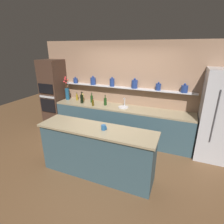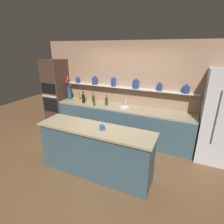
{
  "view_description": "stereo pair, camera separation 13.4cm",
  "coord_description": "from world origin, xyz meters",
  "px_view_note": "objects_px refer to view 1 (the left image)",
  "views": [
    {
      "loc": [
        1.4,
        -2.95,
        2.43
      ],
      "look_at": [
        -0.01,
        0.44,
        1.06
      ],
      "focal_mm": 28.0,
      "sensor_mm": 36.0,
      "label": 1
    },
    {
      "loc": [
        1.52,
        -2.9,
        2.43
      ],
      "look_at": [
        -0.01,
        0.44,
        1.06
      ],
      "focal_mm": 28.0,
      "sensor_mm": 36.0,
      "label": 2
    }
  ],
  "objects_px": {
    "refrigerator": "(219,116)",
    "bottle_wine_3": "(105,101)",
    "bottle_wine_5": "(82,99)",
    "sink_fixture": "(123,106)",
    "coffee_mug": "(104,127)",
    "flower_vase": "(67,92)",
    "bottle_wine_2": "(92,99)",
    "bottle_oil_4": "(77,97)",
    "oven_tower": "(54,95)",
    "bottle_oil_0": "(93,103)",
    "bottle_spirit_1": "(83,98)"
  },
  "relations": [
    {
      "from": "bottle_wine_5",
      "to": "coffee_mug",
      "type": "bearing_deg",
      "value": -47.33
    },
    {
      "from": "sink_fixture",
      "to": "bottle_wine_2",
      "type": "xyz_separation_m",
      "value": [
        -1.0,
        0.08,
        0.08
      ]
    },
    {
      "from": "flower_vase",
      "to": "sink_fixture",
      "type": "relative_size",
      "value": 2.58
    },
    {
      "from": "coffee_mug",
      "to": "bottle_oil_4",
      "type": "bearing_deg",
      "value": 134.57
    },
    {
      "from": "flower_vase",
      "to": "bottle_wine_2",
      "type": "xyz_separation_m",
      "value": [
        0.84,
        0.02,
        -0.13
      ]
    },
    {
      "from": "bottle_spirit_1",
      "to": "flower_vase",
      "type": "bearing_deg",
      "value": 179.65
    },
    {
      "from": "sink_fixture",
      "to": "bottle_wine_5",
      "type": "height_order",
      "value": "bottle_wine_5"
    },
    {
      "from": "coffee_mug",
      "to": "bottle_wine_3",
      "type": "bearing_deg",
      "value": 113.59
    },
    {
      "from": "flower_vase",
      "to": "bottle_wine_5",
      "type": "xyz_separation_m",
      "value": [
        0.61,
        -0.15,
        -0.1
      ]
    },
    {
      "from": "bottle_wine_2",
      "to": "refrigerator",
      "type": "bearing_deg",
      "value": -2.3
    },
    {
      "from": "sink_fixture",
      "to": "bottle_wine_5",
      "type": "xyz_separation_m",
      "value": [
        -1.23,
        -0.09,
        0.1
      ]
    },
    {
      "from": "bottle_oil_0",
      "to": "bottle_spirit_1",
      "type": "height_order",
      "value": "bottle_spirit_1"
    },
    {
      "from": "bottle_wine_2",
      "to": "bottle_wine_5",
      "type": "xyz_separation_m",
      "value": [
        -0.23,
        -0.17,
        0.02
      ]
    },
    {
      "from": "oven_tower",
      "to": "bottle_spirit_1",
      "type": "xyz_separation_m",
      "value": [
        0.99,
        0.07,
        -0.01
      ]
    },
    {
      "from": "bottle_wine_3",
      "to": "flower_vase",
      "type": "bearing_deg",
      "value": 177.07
    },
    {
      "from": "flower_vase",
      "to": "bottle_wine_2",
      "type": "distance_m",
      "value": 0.85
    },
    {
      "from": "flower_vase",
      "to": "sink_fixture",
      "type": "xyz_separation_m",
      "value": [
        1.84,
        -0.06,
        -0.2
      ]
    },
    {
      "from": "sink_fixture",
      "to": "bottle_wine_3",
      "type": "relative_size",
      "value": 0.92
    },
    {
      "from": "flower_vase",
      "to": "bottle_spirit_1",
      "type": "bearing_deg",
      "value": -0.35
    },
    {
      "from": "bottle_wine_5",
      "to": "bottle_oil_4",
      "type": "bearing_deg",
      "value": 145.5
    },
    {
      "from": "refrigerator",
      "to": "bottle_wine_3",
      "type": "height_order",
      "value": "refrigerator"
    },
    {
      "from": "bottle_spirit_1",
      "to": "bottle_wine_3",
      "type": "xyz_separation_m",
      "value": [
        0.76,
        -0.06,
        -0.01
      ]
    },
    {
      "from": "refrigerator",
      "to": "bottle_wine_5",
      "type": "height_order",
      "value": "refrigerator"
    },
    {
      "from": "sink_fixture",
      "to": "oven_tower",
      "type": "bearing_deg",
      "value": -179.68
    },
    {
      "from": "bottle_oil_4",
      "to": "bottle_wine_3",
      "type": "bearing_deg",
      "value": -6.73
    },
    {
      "from": "bottle_oil_4",
      "to": "bottle_wine_5",
      "type": "height_order",
      "value": "bottle_wine_5"
    },
    {
      "from": "refrigerator",
      "to": "oven_tower",
      "type": "xyz_separation_m",
      "value": [
        -4.5,
        0.04,
        0.03
      ]
    },
    {
      "from": "bottle_wine_2",
      "to": "coffee_mug",
      "type": "bearing_deg",
      "value": -55.28
    },
    {
      "from": "bottle_oil_0",
      "to": "bottle_wine_2",
      "type": "relative_size",
      "value": 0.74
    },
    {
      "from": "bottle_oil_0",
      "to": "bottle_spirit_1",
      "type": "bearing_deg",
      "value": 152.16
    },
    {
      "from": "bottle_wine_5",
      "to": "coffee_mug",
      "type": "height_order",
      "value": "bottle_wine_5"
    },
    {
      "from": "refrigerator",
      "to": "bottle_oil_4",
      "type": "xyz_separation_m",
      "value": [
        -3.75,
        0.16,
        -0.01
      ]
    },
    {
      "from": "bottle_wine_2",
      "to": "bottle_wine_3",
      "type": "distance_m",
      "value": 0.48
    },
    {
      "from": "bottle_spirit_1",
      "to": "bottle_wine_3",
      "type": "distance_m",
      "value": 0.76
    },
    {
      "from": "bottle_wine_3",
      "to": "bottle_oil_4",
      "type": "bearing_deg",
      "value": 173.27
    },
    {
      "from": "sink_fixture",
      "to": "bottle_wine_2",
      "type": "bearing_deg",
      "value": 175.42
    },
    {
      "from": "refrigerator",
      "to": "bottle_wine_5",
      "type": "distance_m",
      "value": 3.45
    },
    {
      "from": "bottle_spirit_1",
      "to": "bottle_wine_2",
      "type": "xyz_separation_m",
      "value": [
        0.29,
        0.02,
        -0.01
      ]
    },
    {
      "from": "refrigerator",
      "to": "bottle_oil_4",
      "type": "relative_size",
      "value": 8.85
    },
    {
      "from": "flower_vase",
      "to": "bottle_spirit_1",
      "type": "xyz_separation_m",
      "value": [
        0.55,
        -0.0,
        -0.11
      ]
    },
    {
      "from": "oven_tower",
      "to": "coffee_mug",
      "type": "height_order",
      "value": "oven_tower"
    },
    {
      "from": "oven_tower",
      "to": "bottle_wine_2",
      "type": "distance_m",
      "value": 1.28
    },
    {
      "from": "bottle_oil_4",
      "to": "flower_vase",
      "type": "bearing_deg",
      "value": -170.79
    },
    {
      "from": "bottle_wine_5",
      "to": "flower_vase",
      "type": "bearing_deg",
      "value": 165.85
    },
    {
      "from": "bottle_oil_0",
      "to": "bottle_wine_2",
      "type": "bearing_deg",
      "value": 124.13
    },
    {
      "from": "bottle_wine_2",
      "to": "bottle_wine_5",
      "type": "bearing_deg",
      "value": -142.7
    },
    {
      "from": "bottle_oil_0",
      "to": "bottle_spirit_1",
      "type": "relative_size",
      "value": 0.76
    },
    {
      "from": "oven_tower",
      "to": "bottle_wine_2",
      "type": "bearing_deg",
      "value": 4.16
    },
    {
      "from": "flower_vase",
      "to": "bottle_wine_3",
      "type": "bearing_deg",
      "value": -2.93
    },
    {
      "from": "flower_vase",
      "to": "bottle_wine_3",
      "type": "height_order",
      "value": "flower_vase"
    }
  ]
}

